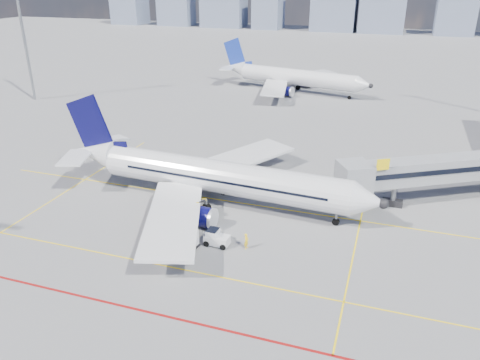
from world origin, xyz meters
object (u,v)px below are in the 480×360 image
object	(u,v)px
cargo_dolly	(181,237)
belt_loader	(179,206)
ramp_worker	(246,241)
baggage_tug	(216,238)
second_aircraft	(291,77)
main_aircraft	(209,176)

from	to	relation	value
cargo_dolly	belt_loader	xyz separation A→B (m)	(-3.26, 6.49, -0.41)
ramp_worker	baggage_tug	bearing A→B (deg)	102.06
ramp_worker	second_aircraft	bearing A→B (deg)	15.75
belt_loader	ramp_worker	distance (m)	10.49
main_aircraft	ramp_worker	distance (m)	10.99
baggage_tug	ramp_worker	bearing A→B (deg)	7.67
main_aircraft	second_aircraft	bearing A→B (deg)	97.32
second_aircraft	cargo_dolly	xyz separation A→B (m)	(4.58, -66.48, -2.18)
belt_loader	ramp_worker	bearing A→B (deg)	-5.72
main_aircraft	baggage_tug	xyz separation A→B (m)	(4.01, -8.43, -2.44)
baggage_tug	cargo_dolly	bearing A→B (deg)	-154.83
second_aircraft	baggage_tug	world-z (taller)	second_aircraft
cargo_dolly	ramp_worker	xyz separation A→B (m)	(6.01, 1.59, -0.25)
cargo_dolly	baggage_tug	bearing A→B (deg)	35.82
baggage_tug	ramp_worker	world-z (taller)	baggage_tug
second_aircraft	ramp_worker	xyz separation A→B (m)	(10.60, -64.89, -2.43)
baggage_tug	cargo_dolly	xyz separation A→B (m)	(-3.05, -1.30, 0.26)
second_aircraft	belt_loader	distance (m)	60.06
second_aircraft	baggage_tug	distance (m)	65.67
main_aircraft	second_aircraft	size ratio (longest dim) A/B	1.07
main_aircraft	cargo_dolly	world-z (taller)	main_aircraft
second_aircraft	cargo_dolly	bearing A→B (deg)	-72.47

